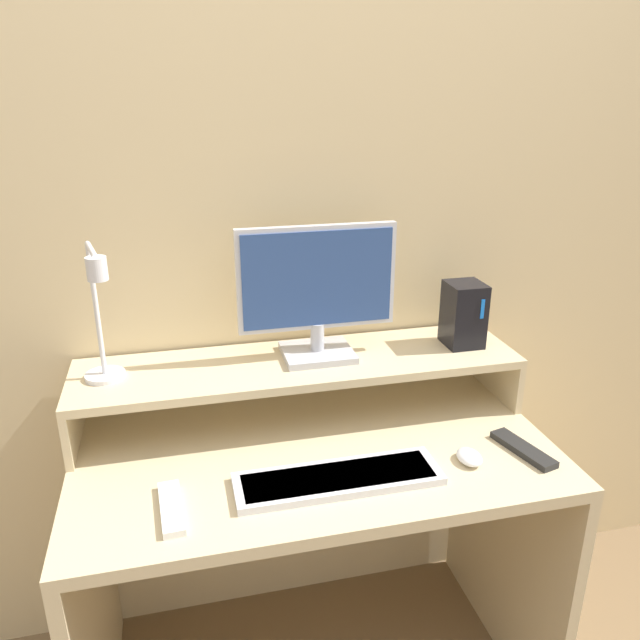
{
  "coord_description": "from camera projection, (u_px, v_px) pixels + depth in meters",
  "views": [
    {
      "loc": [
        -0.29,
        -0.96,
        1.57
      ],
      "look_at": [
        0.02,
        0.35,
        1.06
      ],
      "focal_mm": 35.0,
      "sensor_mm": 36.0,
      "label": 1
    }
  ],
  "objects": [
    {
      "name": "monitor",
      "position": [
        317.0,
        290.0,
        1.58
      ],
      "size": [
        0.41,
        0.16,
        0.35
      ],
      "color": "#BCBCC1",
      "rests_on": "monitor_shelf"
    },
    {
      "name": "mouse",
      "position": [
        469.0,
        457.0,
        1.45
      ],
      "size": [
        0.06,
        0.08,
        0.03
      ],
      "color": "white",
      "rests_on": "desk"
    },
    {
      "name": "wall_back",
      "position": [
        284.0,
        212.0,
        1.65
      ],
      "size": [
        6.0,
        0.05,
        2.5
      ],
      "color": "beige",
      "rests_on": "ground_plane"
    },
    {
      "name": "remote_control",
      "position": [
        171.0,
        508.0,
        1.28
      ],
      "size": [
        0.05,
        0.18,
        0.02
      ],
      "color": "white",
      "rests_on": "desk"
    },
    {
      "name": "remote_secondary",
      "position": [
        523.0,
        449.0,
        1.49
      ],
      "size": [
        0.09,
        0.18,
        0.02
      ],
      "color": "black",
      "rests_on": "desk"
    },
    {
      "name": "desk",
      "position": [
        315.0,
        522.0,
        1.59
      ],
      "size": [
        1.15,
        0.63,
        0.74
      ],
      "color": "beige",
      "rests_on": "ground_plane"
    },
    {
      "name": "desk_lamp",
      "position": [
        100.0,
        322.0,
        1.42
      ],
      "size": [
        0.1,
        0.2,
        0.34
      ],
      "color": "silver",
      "rests_on": "monitor_shelf"
    },
    {
      "name": "keyboard",
      "position": [
        338.0,
        479.0,
        1.38
      ],
      "size": [
        0.46,
        0.13,
        0.02
      ],
      "color": "silver",
      "rests_on": "desk"
    },
    {
      "name": "monitor_shelf",
      "position": [
        300.0,
        368.0,
        1.62
      ],
      "size": [
        1.15,
        0.29,
        0.16
      ],
      "color": "beige",
      "rests_on": "desk"
    },
    {
      "name": "router_dock",
      "position": [
        464.0,
        314.0,
        1.68
      ],
      "size": [
        0.1,
        0.1,
        0.18
      ],
      "color": "black",
      "rests_on": "monitor_shelf"
    }
  ]
}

